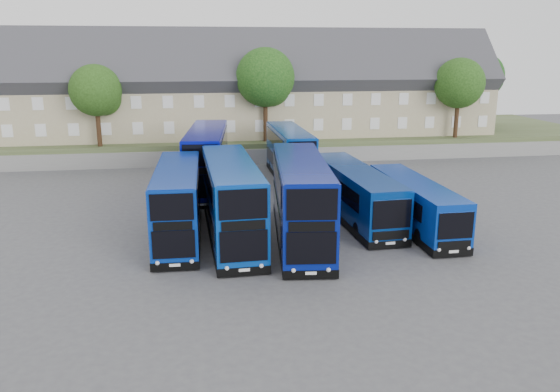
{
  "coord_description": "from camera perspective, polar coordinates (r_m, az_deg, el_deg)",
  "views": [
    {
      "loc": [
        -4.81,
        -28.53,
        10.78
      ],
      "look_at": [
        0.06,
        3.33,
        2.2
      ],
      "focal_mm": 35.0,
      "sensor_mm": 36.0,
      "label": 1
    }
  ],
  "objects": [
    {
      "name": "coach_east_b",
      "position": [
        35.1,
        13.87,
        -0.93
      ],
      "size": [
        2.44,
        10.96,
        2.98
      ],
      "rotation": [
        0.0,
        0.0,
        0.01
      ],
      "color": "#0830A0",
      "rests_on": "ground"
    },
    {
      "name": "dd_rear_right",
      "position": [
        46.9,
        1.02,
        4.29
      ],
      "size": [
        2.62,
        10.99,
        4.35
      ],
      "rotation": [
        0.0,
        0.0,
        0.01
      ],
      "color": "#073791",
      "rests_on": "ground"
    },
    {
      "name": "dd_front_mid",
      "position": [
        31.87,
        -5.09,
        -0.62
      ],
      "size": [
        3.07,
        11.76,
        4.64
      ],
      "rotation": [
        0.0,
        0.0,
        0.03
      ],
      "color": "#093CA5",
      "rests_on": "ground"
    },
    {
      "name": "retaining_wall",
      "position": [
        53.7,
        -3.42,
        4.12
      ],
      "size": [
        70.0,
        0.4,
        1.5
      ],
      "primitive_type": "cube",
      "color": "slate",
      "rests_on": "ground"
    },
    {
      "name": "terrace_row",
      "position": [
        58.88,
        -4.06,
        10.8
      ],
      "size": [
        54.0,
        10.4,
        11.2
      ],
      "color": "tan",
      "rests_on": "earth_bank"
    },
    {
      "name": "dd_front_right",
      "position": [
        31.61,
        2.19,
        -0.58
      ],
      "size": [
        3.97,
        12.2,
        4.77
      ],
      "rotation": [
        0.0,
        0.0,
        -0.1
      ],
      "color": "navy",
      "rests_on": "ground"
    },
    {
      "name": "tree_far",
      "position": [
        69.08,
        20.23,
        11.48
      ],
      "size": [
        5.44,
        5.44,
        8.67
      ],
      "color": "#382314",
      "rests_on": "earth_bank"
    },
    {
      "name": "tree_west",
      "position": [
        54.51,
        -18.53,
        10.23
      ],
      "size": [
        4.8,
        4.8,
        7.65
      ],
      "color": "#382314",
      "rests_on": "earth_bank"
    },
    {
      "name": "earth_bank",
      "position": [
        63.47,
        -4.27,
        6.0
      ],
      "size": [
        80.0,
        20.0,
        2.0
      ],
      "primitive_type": "cube",
      "color": "#45512E",
      "rests_on": "ground"
    },
    {
      "name": "ground",
      "position": [
        30.88,
        0.82,
        -5.53
      ],
      "size": [
        120.0,
        120.0,
        0.0
      ],
      "primitive_type": "plane",
      "color": "#49494F",
      "rests_on": "ground"
    },
    {
      "name": "dd_front_left",
      "position": [
        32.53,
        -10.59,
        -0.85
      ],
      "size": [
        2.68,
        10.75,
        4.25
      ],
      "rotation": [
        0.0,
        0.0,
        -0.02
      ],
      "color": "#082F9E",
      "rests_on": "ground"
    },
    {
      "name": "coach_east_a",
      "position": [
        36.24,
        7.82,
        0.16
      ],
      "size": [
        3.22,
        12.38,
        3.35
      ],
      "rotation": [
        0.0,
        0.0,
        0.05
      ],
      "color": "navy",
      "rests_on": "ground"
    },
    {
      "name": "dd_rear_left",
      "position": [
        43.86,
        -7.6,
        3.72
      ],
      "size": [
        3.93,
        12.32,
        4.82
      ],
      "rotation": [
        0.0,
        0.0,
        -0.1
      ],
      "color": "#070E8F",
      "rests_on": "ground"
    },
    {
      "name": "tree_east",
      "position": [
        60.12,
        18.3,
        10.94
      ],
      "size": [
        5.12,
        5.12,
        8.16
      ],
      "color": "#382314",
      "rests_on": "earth_bank"
    },
    {
      "name": "tree_mid",
      "position": [
        54.64,
        -1.41,
        12.06
      ],
      "size": [
        5.76,
        5.76,
        9.18
      ],
      "color": "#382314",
      "rests_on": "earth_bank"
    }
  ]
}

